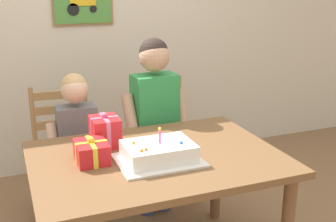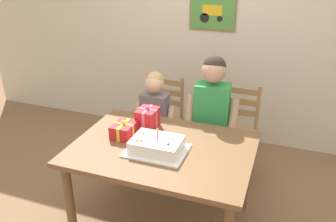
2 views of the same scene
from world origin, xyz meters
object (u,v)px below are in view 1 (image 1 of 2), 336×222
at_px(chair_left, 63,151).
at_px(chair_right, 163,137).
at_px(dining_table, 157,171).
at_px(birthday_cake, 159,153).
at_px(gift_box_red_large, 92,152).
at_px(gift_box_beside_cake, 105,132).
at_px(child_older, 155,111).
at_px(child_younger, 78,137).

distance_m(chair_left, chair_right, 0.78).
xyz_separation_m(dining_table, chair_right, (0.39, 0.92, -0.17)).
xyz_separation_m(dining_table, birthday_cake, (-0.02, -0.08, 0.14)).
height_order(dining_table, birthday_cake, birthday_cake).
distance_m(gift_box_red_large, gift_box_beside_cake, 0.23).
height_order(dining_table, child_older, child_older).
distance_m(gift_box_red_large, chair_right, 1.18).
xyz_separation_m(birthday_cake, chair_left, (-0.37, 1.00, -0.32)).
height_order(birthday_cake, gift_box_red_large, birthday_cake).
bearing_deg(chair_right, chair_left, -179.99).
xyz_separation_m(gift_box_red_large, chair_left, (-0.04, 0.87, -0.32)).
relative_size(dining_table, gift_box_red_large, 6.57).
height_order(chair_left, child_younger, child_younger).
distance_m(birthday_cake, chair_left, 1.11).
xyz_separation_m(dining_table, chair_left, (-0.39, 0.92, -0.17)).
relative_size(child_older, child_younger, 1.18).
height_order(birthday_cake, child_older, child_older).
bearing_deg(dining_table, chair_left, 112.84).
bearing_deg(gift_box_beside_cake, chair_right, 47.54).
bearing_deg(child_older, dining_table, -109.11).
relative_size(gift_box_red_large, chair_left, 0.22).
bearing_deg(gift_box_red_large, dining_table, -8.02).
distance_m(gift_box_beside_cake, chair_right, 0.98).
distance_m(birthday_cake, child_younger, 0.79).
relative_size(dining_table, chair_left, 1.47).
relative_size(dining_table, child_older, 1.05).
xyz_separation_m(gift_box_red_large, child_younger, (0.02, 0.59, -0.13)).
distance_m(dining_table, chair_right, 1.01).
bearing_deg(birthday_cake, child_older, 71.72).
relative_size(dining_table, child_younger, 1.24).
bearing_deg(gift_box_beside_cake, chair_left, 103.60).
xyz_separation_m(gift_box_red_large, chair_right, (0.73, 0.87, -0.32)).
height_order(birthday_cake, gift_box_beside_cake, gift_box_beside_cake).
xyz_separation_m(birthday_cake, gift_box_red_large, (-0.33, 0.13, 0.01)).
relative_size(gift_box_red_large, gift_box_beside_cake, 1.00).
bearing_deg(chair_left, gift_box_beside_cake, -76.40).
bearing_deg(gift_box_beside_cake, child_older, 41.57).
xyz_separation_m(birthday_cake, child_older, (0.24, 0.72, -0.00)).
bearing_deg(chair_left, birthday_cake, -69.59).
height_order(gift_box_red_large, chair_right, chair_right).
bearing_deg(dining_table, birthday_cake, -101.23).
bearing_deg(chair_right, gift_box_red_large, -130.24).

